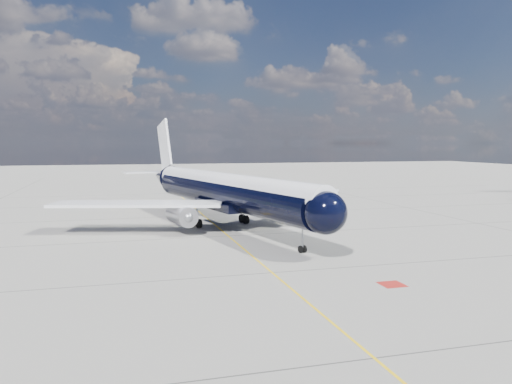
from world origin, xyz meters
TOP-DOWN VIEW (x-y plane):
  - ground at (0.00, 30.00)m, footprint 320.00×320.00m
  - taxiway_centerline at (0.00, 25.00)m, footprint 0.16×160.00m
  - red_marking at (6.80, -10.00)m, footprint 1.60×1.60m
  - main_airliner at (0.69, 16.60)m, footprint 36.05×44.55m

SIDE VIEW (x-z plane):
  - ground at x=0.00m, z-range 0.00..0.00m
  - taxiway_centerline at x=0.00m, z-range 0.00..0.01m
  - red_marking at x=6.80m, z-range 0.00..0.01m
  - main_airliner at x=0.69m, z-range -2.47..10.55m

